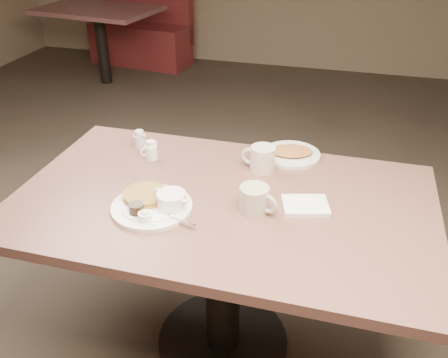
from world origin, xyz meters
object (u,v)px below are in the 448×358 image
(main_plate, at_px, (154,203))
(coffee_mug_far, at_px, (262,158))
(creamer_right, at_px, (140,140))
(hash_plate, at_px, (291,153))
(booth_back_left, at_px, (138,28))
(creamer_left, at_px, (151,151))
(coffee_mug_near, at_px, (255,199))
(diner_table, at_px, (223,236))

(main_plate, height_order, coffee_mug_far, coffee_mug_far)
(main_plate, distance_m, creamer_right, 0.48)
(coffee_mug_far, relative_size, hash_plate, 0.50)
(booth_back_left, bearing_deg, creamer_left, -64.50)
(booth_back_left, bearing_deg, creamer_right, -65.17)
(main_plate, bearing_deg, coffee_mug_far, 50.65)
(creamer_left, relative_size, creamer_right, 1.00)
(coffee_mug_near, bearing_deg, booth_back_left, 120.02)
(main_plate, height_order, coffee_mug_near, coffee_mug_near)
(diner_table, height_order, main_plate, main_plate)
(hash_plate, bearing_deg, coffee_mug_near, -98.14)
(creamer_right, bearing_deg, coffee_mug_near, -30.20)
(diner_table, bearing_deg, coffee_mug_near, -18.02)
(hash_plate, height_order, booth_back_left, booth_back_left)
(creamer_right, relative_size, booth_back_left, 0.05)
(main_plate, relative_size, booth_back_left, 0.25)
(coffee_mug_far, height_order, creamer_left, coffee_mug_far)
(coffee_mug_near, distance_m, creamer_left, 0.56)
(creamer_left, distance_m, creamer_right, 0.12)
(coffee_mug_far, xyz_separation_m, hash_plate, (0.10, 0.15, -0.04))
(diner_table, distance_m, coffee_mug_near, 0.25)
(main_plate, height_order, creamer_right, creamer_right)
(diner_table, distance_m, creamer_left, 0.47)
(diner_table, bearing_deg, creamer_left, 149.54)
(creamer_left, xyz_separation_m, booth_back_left, (-1.63, 3.41, -0.38))
(coffee_mug_near, distance_m, creamer_right, 0.67)
(diner_table, xyz_separation_m, hash_plate, (0.19, 0.39, 0.18))
(creamer_right, xyz_separation_m, booth_back_left, (-1.54, 3.33, -0.38))
(diner_table, height_order, coffee_mug_far, coffee_mug_far)
(main_plate, bearing_deg, hash_plate, 52.12)
(creamer_right, bearing_deg, booth_back_left, 114.83)
(diner_table, bearing_deg, main_plate, -149.54)
(diner_table, height_order, booth_back_left, booth_back_left)
(hash_plate, bearing_deg, booth_back_left, 123.98)
(creamer_left, bearing_deg, diner_table, -30.46)
(main_plate, height_order, creamer_left, creamer_left)
(creamer_right, height_order, booth_back_left, booth_back_left)
(main_plate, xyz_separation_m, creamer_left, (-0.15, 0.34, 0.01))
(creamer_right, relative_size, hash_plate, 0.28)
(creamer_left, height_order, booth_back_left, booth_back_left)
(creamer_left, bearing_deg, coffee_mug_far, 3.79)
(coffee_mug_near, xyz_separation_m, booth_back_left, (-2.12, 3.67, -0.39))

